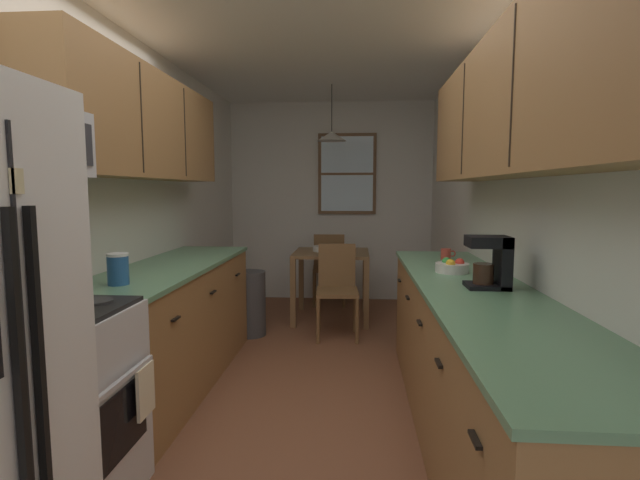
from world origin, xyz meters
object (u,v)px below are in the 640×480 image
stove_range (53,408)px  coffee_maker (493,261)px  mug_by_coffeemaker (446,254)px  storage_canister (118,269)px  microwave_over_range (10,140)px  dining_chair_near (337,286)px  fruit_bowl (452,267)px  dining_table (331,263)px  dining_chair_far (329,266)px  trash_bin (250,303)px  table_serving_bowl (322,249)px

stove_range → coffee_maker: size_ratio=3.87×
stove_range → mug_by_coffeemaker: bearing=40.8°
storage_canister → mug_by_coffeemaker: storage_canister is taller
stove_range → microwave_over_range: (-0.11, 0.00, 1.17)m
stove_range → storage_canister: bearing=90.5°
microwave_over_range → dining_chair_near: size_ratio=0.70×
microwave_over_range → fruit_bowl: bearing=29.7°
stove_range → fruit_bowl: size_ratio=5.15×
microwave_over_range → fruit_bowl: 2.48m
dining_chair_near → fruit_bowl: (0.80, -1.46, 0.44)m
dining_table → mug_by_coffeemaker: bearing=-57.4°
microwave_over_range → stove_range: bearing=-0.0°
dining_table → fruit_bowl: bearing=-66.6°
stove_range → microwave_over_range: 1.17m
stove_range → dining_chair_far: bearing=75.4°
storage_canister → dining_table: bearing=67.8°
stove_range → dining_chair_far: 3.97m
dining_chair_near → storage_canister: size_ratio=5.04×
storage_canister → fruit_bowl: storage_canister is taller
microwave_over_range → trash_bin: microwave_over_range is taller
dining_table → dining_chair_far: bearing=95.8°
storage_canister → table_serving_bowl: bearing=69.9°
stove_range → dining_chair_far: (1.00, 3.84, 0.03)m
stove_range → fruit_bowl: 2.32m
microwave_over_range → fruit_bowl: (2.06, 1.18, -0.70)m
fruit_bowl → dining_chair_far: bearing=109.7°
stove_range → dining_chair_near: (1.15, 2.64, 0.03)m
trash_bin → table_serving_bowl: size_ratio=2.97×
dining_chair_far → trash_bin: bearing=-119.2°
table_serving_bowl → microwave_over_range: bearing=-108.2°
dining_chair_far → fruit_bowl: size_ratio=4.21×
dining_chair_far → storage_canister: bearing=-107.3°
storage_canister → mug_by_coffeemaker: size_ratio=1.59×
trash_bin → coffee_maker: 2.69m
dining_chair_near → mug_by_coffeemaker: mug_by_coffeemaker is taller
stove_range → storage_canister: size_ratio=6.16×
dining_table → trash_bin: bearing=-139.4°
microwave_over_range → dining_chair_near: (1.26, 2.64, -1.14)m
mug_by_coffeemaker → table_serving_bowl: (-1.06, 1.52, -0.16)m
dining_table → dining_chair_far: size_ratio=0.91×
storage_canister → fruit_bowl: bearing=15.7°
dining_chair_far → trash_bin: 1.45m
trash_bin → fruit_bowl: 2.26m
microwave_over_range → mug_by_coffeemaker: 2.84m
fruit_bowl → table_serving_bowl: 2.31m
stove_range → table_serving_bowl: bearing=73.6°
dining_table → dining_chair_near: size_ratio=0.91×
storage_canister → trash_bin: bearing=81.3°
microwave_over_range → dining_table: microwave_over_range is taller
microwave_over_range → trash_bin: (0.41, 2.58, -1.32)m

